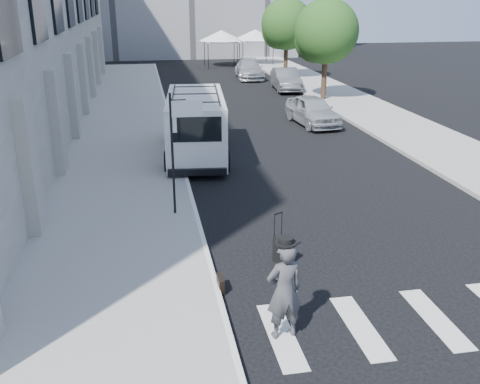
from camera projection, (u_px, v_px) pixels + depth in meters
name	position (u px, v px, depth m)	size (l,w,h in m)	color
ground	(290.00, 260.00, 13.16)	(120.00, 120.00, 0.00)	black
sidewalk_left	(126.00, 122.00, 27.18)	(4.50, 48.00, 0.15)	gray
sidewalk_right	(344.00, 99.00, 33.11)	(4.00, 56.00, 0.15)	gray
sign_pole	(180.00, 128.00, 14.79)	(1.03, 0.07, 3.50)	black
tree_near	(324.00, 34.00, 31.65)	(3.80, 3.83, 6.03)	black
tree_far	(285.00, 26.00, 39.96)	(3.80, 3.83, 6.03)	black
tent_left	(221.00, 36.00, 47.97)	(4.00, 4.00, 3.20)	black
tent_right	(255.00, 35.00, 48.97)	(4.00, 4.00, 3.20)	black
businessman	(284.00, 291.00, 9.89)	(0.71, 0.47, 1.95)	#3D3E40
briefcase	(221.00, 284.00, 11.72)	(0.12, 0.44, 0.34)	black
suitcase	(283.00, 250.00, 12.90)	(0.44, 0.52, 1.25)	black
cargo_van	(196.00, 125.00, 21.27)	(2.82, 6.78, 2.47)	silver
parked_car_a	(312.00, 110.00, 26.69)	(1.69, 4.21, 1.44)	#A6A9AE
parked_car_b	(286.00, 80.00, 36.39)	(1.55, 4.45, 1.47)	#53555A
parked_car_c	(249.00, 69.00, 41.61)	(1.96, 4.82, 1.40)	#9B9EA3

